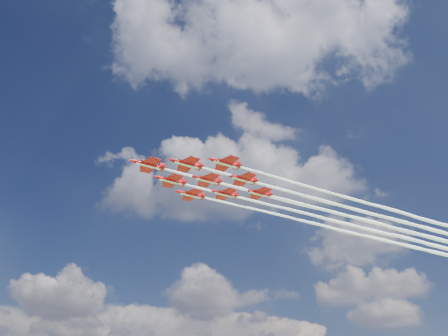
% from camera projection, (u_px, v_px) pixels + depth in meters
% --- Properties ---
extents(jet_lead, '(123.08, 100.13, 3.08)m').
position_uv_depth(jet_lead, '(326.00, 210.00, 173.35)').
color(jet_lead, red).
extents(jet_row2_port, '(123.08, 100.13, 3.08)m').
position_uv_depth(jet_row2_port, '(357.00, 210.00, 172.88)').
color(jet_row2_port, red).
extents(jet_row2_starb, '(123.08, 100.13, 3.08)m').
position_uv_depth(jet_row2_starb, '(335.00, 221.00, 182.82)').
color(jet_row2_starb, red).
extents(jet_row3_port, '(123.08, 100.13, 3.08)m').
position_uv_depth(jet_row3_port, '(389.00, 209.00, 172.40)').
color(jet_row3_port, red).
extents(jet_row3_centre, '(123.08, 100.13, 3.08)m').
position_uv_depth(jet_row3_centre, '(365.00, 221.00, 182.34)').
color(jet_row3_centre, red).
extents(jet_row3_starb, '(123.08, 100.13, 3.08)m').
position_uv_depth(jet_row3_starb, '(344.00, 231.00, 192.28)').
color(jet_row3_starb, red).
extents(jet_row4_port, '(123.08, 100.13, 3.08)m').
position_uv_depth(jet_row4_port, '(396.00, 220.00, 181.87)').
color(jet_row4_port, red).
extents(jet_row4_starb, '(123.08, 100.13, 3.08)m').
position_uv_depth(jet_row4_starb, '(372.00, 230.00, 191.81)').
color(jet_row4_starb, red).
extents(jet_tail, '(123.08, 100.13, 3.08)m').
position_uv_depth(jet_tail, '(401.00, 230.00, 191.34)').
color(jet_tail, red).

